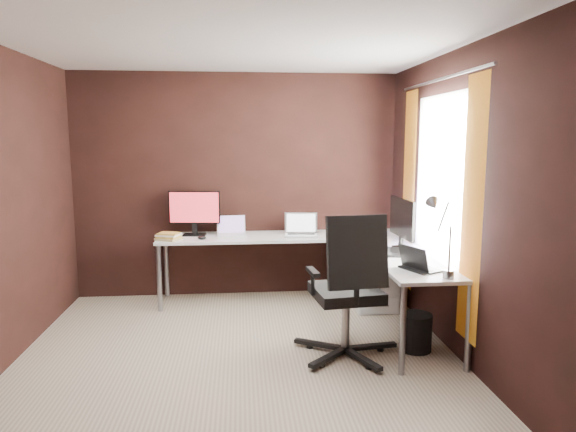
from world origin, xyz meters
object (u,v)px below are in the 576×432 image
Objects in this scene: laptop_silver at (301,230)px; office_chair at (347,315)px; monitor_left at (194,210)px; laptop_black_big at (382,247)px; book_stack at (169,236)px; desk_lamp at (439,226)px; monitor_right at (402,221)px; laptop_black_small at (418,265)px; wastebasket at (415,332)px; laptop_white at (231,231)px; drawer_pedestal at (374,280)px.

laptop_silver is 0.32× the size of office_chair.
monitor_left is 1.47× the size of laptop_silver.
laptop_silver is 0.85× the size of laptop_black_big.
book_stack is at bearing 132.00° from office_chair.
office_chair is at bearing -41.18° from book_stack.
desk_lamp is (2.00, -1.89, 0.12)m from monitor_left.
laptop_silver is at bearing 0.42° from monitor_left.
office_chair is (1.61, -1.41, -0.41)m from book_stack.
laptop_black_big is (-0.22, -0.13, -0.22)m from monitor_right.
desk_lamp is at bearing -154.05° from laptop_black_big.
monitor_left is 0.94× the size of monitor_right.
monitor_left is at bearing 121.51° from desk_lamp.
laptop_black_small is at bearing -35.57° from monitor_left.
monitor_left is 1.53× the size of laptop_black_small.
laptop_white is at bearing 135.61° from wastebasket.
monitor_right reaches higher than monitor_left.
desk_lamp reaches higher than laptop_white.
laptop_white is 0.85× the size of laptop_silver.
monitor_left is 0.42m from book_stack.
wastebasket is at bearing -30.97° from book_stack.
wastebasket is at bearing -55.36° from laptop_silver.
laptop_white is 2.47m from desk_lamp.
laptop_black_big reaches higher than wastebasket.
laptop_white is at bearing 113.94° from office_chair.
book_stack is 2.66m from wastebasket.
laptop_white is (-1.63, 0.87, -0.23)m from monitor_right.
desk_lamp is 1.03m from office_chair.
laptop_black_big is (0.65, -0.93, 0.00)m from laptop_silver.
desk_lamp is at bearing -26.94° from office_chair.
drawer_pedestal is 1.13m from wastebasket.
office_chair is at bearing 60.47° from laptop_black_small.
drawer_pedestal is 1.00× the size of monitor_right.
laptop_black_big is at bearing -23.93° from monitor_left.
laptop_black_big is 0.67m from laptop_black_small.
office_chair is (-0.64, 0.24, -0.77)m from desk_lamp.
book_stack is at bearing -166.84° from laptop_white.
laptop_white is 1.92m from office_chair.
book_stack is 2.81m from desk_lamp.
wastebasket is (0.81, -1.46, -0.62)m from laptop_silver.
book_stack is at bearing 174.44° from drawer_pedestal.
laptop_silver is (1.16, -0.12, -0.22)m from monitor_left.
laptop_black_small reaches higher than drawer_pedestal.
desk_lamp is at bearing 175.53° from monitor_right.
desk_lamp is at bearing -58.84° from laptop_silver.
laptop_black_small is at bearing 99.97° from desk_lamp.
laptop_black_small is at bearing -89.07° from drawer_pedestal.
laptop_silver is at bearing -9.51° from laptop_white.
monitor_left reaches higher than laptop_white.
laptop_white is at bearing 17.21° from book_stack.
monitor_left is 1.91× the size of book_stack.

